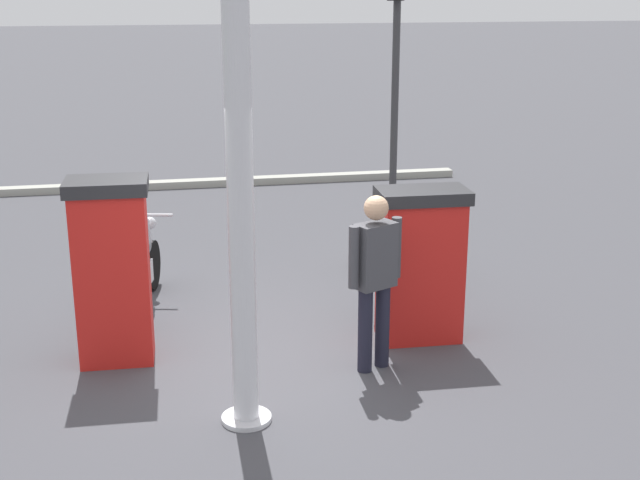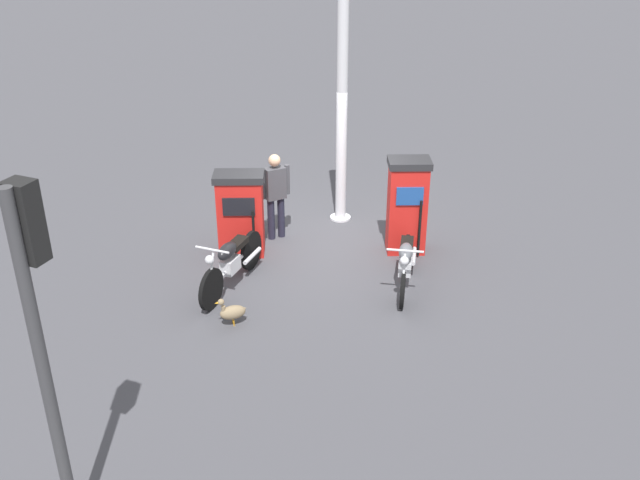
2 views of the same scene
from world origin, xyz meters
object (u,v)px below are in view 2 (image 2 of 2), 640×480
fuel_pump_near (241,213)px  wandering_duck (232,312)px  fuel_pump_far (407,205)px  canopy_support_pole (342,115)px  roadside_traffic_light (38,312)px  motorcycle_near_pump (231,262)px  motorcycle_far_pump (406,261)px  attendant_person (275,191)px

fuel_pump_near → wandering_duck: fuel_pump_near is taller
fuel_pump_near → wandering_duck: bearing=-0.2°
fuel_pump_far → canopy_support_pole: (-1.37, -1.06, 1.20)m
roadside_traffic_light → wandering_duck: bearing=160.8°
fuel_pump_near → canopy_support_pole: (-1.37, 1.81, 1.31)m
motorcycle_near_pump → motorcycle_far_pump: 2.78m
roadside_traffic_light → attendant_person: bearing=164.1°
fuel_pump_far → attendant_person: 2.36m
fuel_pump_near → roadside_traffic_light: size_ratio=0.40×
motorcycle_near_pump → canopy_support_pole: (-2.59, 1.90, 1.60)m
fuel_pump_near → roadside_traffic_light: (5.95, -1.28, 1.81)m
motorcycle_far_pump → motorcycle_near_pump: bearing=-90.8°
canopy_support_pole → wandering_duck: bearing=-26.4°
fuel_pump_far → roadside_traffic_light: 7.46m
roadside_traffic_light → canopy_support_pole: (-7.32, 3.09, -0.50)m
fuel_pump_far → roadside_traffic_light: roadside_traffic_light is taller
fuel_pump_far → roadside_traffic_light: bearing=-34.9°
canopy_support_pole → fuel_pump_far: bearing=37.7°
fuel_pump_near → motorcycle_near_pump: bearing=-4.3°
fuel_pump_far → motorcycle_far_pump: size_ratio=0.93×
attendant_person → roadside_traffic_light: roadside_traffic_light is taller
fuel_pump_far → motorcycle_far_pump: 1.33m
motorcycle_far_pump → canopy_support_pole: (-2.63, -0.88, 1.62)m
canopy_support_pole → attendant_person: bearing=-57.6°
fuel_pump_near → motorcycle_near_pump: (1.21, -0.09, -0.29)m
attendant_person → wandering_duck: 3.03m
attendant_person → fuel_pump_near: bearing=-44.7°
fuel_pump_near → wandering_duck: 2.36m
motorcycle_near_pump → roadside_traffic_light: (4.74, -1.19, 2.10)m
motorcycle_far_pump → canopy_support_pole: 3.21m
motorcycle_near_pump → roadside_traffic_light: size_ratio=0.50×
fuel_pump_near → attendant_person: attendant_person is taller
motorcycle_near_pump → roadside_traffic_light: 5.32m
motorcycle_near_pump → canopy_support_pole: 3.59m
motorcycle_far_pump → attendant_person: 2.84m
wandering_duck → motorcycle_near_pump: bearing=-175.6°
motorcycle_far_pump → wandering_duck: (1.04, -2.70, -0.22)m
attendant_person → wandering_duck: bearing=-11.7°
motorcycle_near_pump → attendant_person: size_ratio=1.18×
fuel_pump_near → motorcycle_far_pump: size_ratio=0.81×
fuel_pump_far → attendant_person: (-0.60, -2.28, 0.05)m
wandering_duck → roadside_traffic_light: 4.53m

